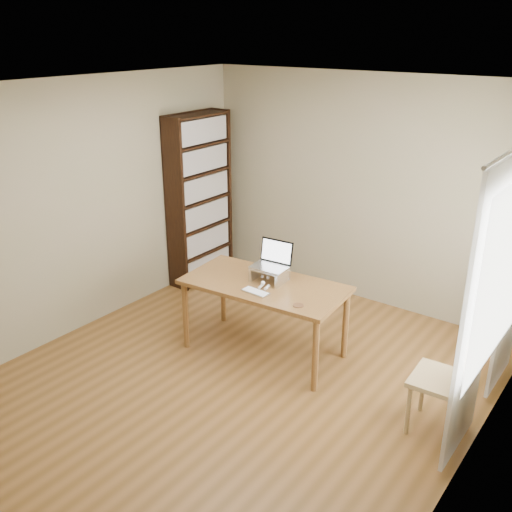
{
  "coord_description": "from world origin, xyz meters",
  "views": [
    {
      "loc": [
        2.79,
        -3.48,
        3.02
      ],
      "look_at": [
        -0.19,
        0.52,
        1.02
      ],
      "focal_mm": 40.0,
      "sensor_mm": 36.0,
      "label": 1
    }
  ],
  "objects_px": {
    "bookshelf": "(200,199)",
    "laptop": "(273,260)",
    "desk": "(264,291)",
    "keyboard": "(256,292)",
    "chair": "(452,376)",
    "cat": "(274,275)"
  },
  "relations": [
    {
      "from": "laptop",
      "to": "keyboard",
      "type": "height_order",
      "value": "laptop"
    },
    {
      "from": "desk",
      "to": "keyboard",
      "type": "relative_size",
      "value": 5.96
    },
    {
      "from": "laptop",
      "to": "desk",
      "type": "bearing_deg",
      "value": -95.04
    },
    {
      "from": "bookshelf",
      "to": "chair",
      "type": "height_order",
      "value": "bookshelf"
    },
    {
      "from": "bookshelf",
      "to": "laptop",
      "type": "distance_m",
      "value": 1.93
    },
    {
      "from": "bookshelf",
      "to": "keyboard",
      "type": "height_order",
      "value": "bookshelf"
    },
    {
      "from": "keyboard",
      "to": "cat",
      "type": "height_order",
      "value": "cat"
    },
    {
      "from": "chair",
      "to": "desk",
      "type": "bearing_deg",
      "value": 172.57
    },
    {
      "from": "cat",
      "to": "keyboard",
      "type": "bearing_deg",
      "value": -96.57
    },
    {
      "from": "desk",
      "to": "keyboard",
      "type": "distance_m",
      "value": 0.25
    },
    {
      "from": "keyboard",
      "to": "chair",
      "type": "height_order",
      "value": "chair"
    },
    {
      "from": "keyboard",
      "to": "chair",
      "type": "distance_m",
      "value": 1.84
    },
    {
      "from": "bookshelf",
      "to": "laptop",
      "type": "height_order",
      "value": "bookshelf"
    },
    {
      "from": "bookshelf",
      "to": "cat",
      "type": "height_order",
      "value": "bookshelf"
    },
    {
      "from": "bookshelf",
      "to": "desk",
      "type": "bearing_deg",
      "value": -30.37
    },
    {
      "from": "cat",
      "to": "desk",
      "type": "bearing_deg",
      "value": -116.42
    },
    {
      "from": "bookshelf",
      "to": "laptop",
      "type": "bearing_deg",
      "value": -26.77
    },
    {
      "from": "keyboard",
      "to": "bookshelf",
      "type": "bearing_deg",
      "value": 147.89
    },
    {
      "from": "laptop",
      "to": "chair",
      "type": "relative_size",
      "value": 0.37
    },
    {
      "from": "desk",
      "to": "cat",
      "type": "xyz_separation_m",
      "value": [
        0.03,
        0.11,
        0.14
      ]
    },
    {
      "from": "bookshelf",
      "to": "cat",
      "type": "relative_size",
      "value": 4.49
    },
    {
      "from": "cat",
      "to": "laptop",
      "type": "bearing_deg",
      "value": 123.48
    }
  ]
}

